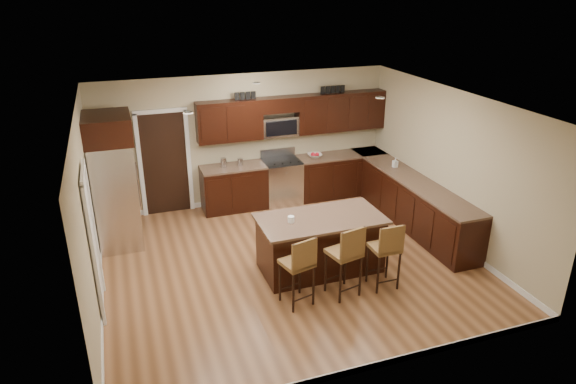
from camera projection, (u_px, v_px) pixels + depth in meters
name	position (u px, v px, depth m)	size (l,w,h in m)	color
floor	(290.00, 262.00, 8.61)	(6.00, 6.00, 0.00)	brown
ceiling	(290.00, 103.00, 7.57)	(6.00, 6.00, 0.00)	silver
wall_back	(245.00, 140.00, 10.49)	(6.00, 6.00, 0.00)	tan
wall_left	(88.00, 214.00, 7.18)	(5.50, 5.50, 0.00)	tan
wall_right	(451.00, 167.00, 8.99)	(5.50, 5.50, 0.00)	tan
base_cabinets	(355.00, 192.00, 10.27)	(4.02, 3.96, 0.92)	black
upper_cabinets	(296.00, 114.00, 10.47)	(4.00, 0.33, 0.80)	black
range	(282.00, 181.00, 10.77)	(0.76, 0.64, 1.11)	silver
microwave	(279.00, 126.00, 10.46)	(0.76, 0.31, 0.40)	silver
doorway	(165.00, 164.00, 10.10)	(0.85, 0.03, 2.06)	black
pantry_door	(93.00, 244.00, 7.05)	(0.03, 0.80, 2.04)	white
letter_decor	(290.00, 93.00, 10.25)	(2.20, 0.03, 0.15)	black
island	(320.00, 245.00, 8.27)	(1.99, 1.05, 0.92)	black
stool_left	(299.00, 264.00, 7.23)	(0.50, 0.50, 1.10)	brown
stool_mid	(347.00, 253.00, 7.44)	(0.51, 0.51, 1.15)	brown
stool_right	(387.00, 248.00, 7.65)	(0.41, 0.41, 1.09)	brown
refrigerator	(114.00, 180.00, 8.80)	(0.79, 1.01, 2.35)	silver
floor_mat	(301.00, 221.00, 10.06)	(0.85, 0.56, 0.01)	brown
fruit_bowl	(315.00, 155.00, 10.81)	(0.30, 0.30, 0.07)	silver
soap_bottle	(395.00, 162.00, 10.21)	(0.09, 0.09, 0.20)	#B2B2B2
canister_tall	(224.00, 163.00, 10.19)	(0.12, 0.12, 0.20)	silver
canister_short	(240.00, 162.00, 10.30)	(0.11, 0.11, 0.15)	silver
island_jar	(291.00, 219.00, 7.91)	(0.10, 0.10, 0.10)	white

